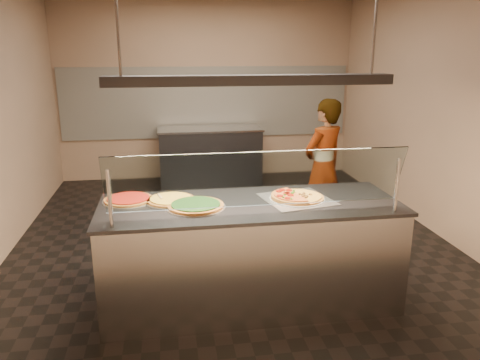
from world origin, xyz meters
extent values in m
cube|color=black|center=(0.00, 0.00, -0.01)|extent=(5.00, 6.00, 0.02)
cube|color=tan|center=(0.00, 3.01, 1.50)|extent=(5.00, 0.02, 3.00)
cube|color=tan|center=(0.00, -3.01, 1.50)|extent=(5.00, 0.02, 3.00)
cube|color=tan|center=(2.51, 0.00, 1.50)|extent=(0.02, 6.00, 3.00)
cube|color=silver|center=(0.00, 2.98, 1.30)|extent=(4.90, 0.02, 1.20)
cube|color=#B7B7BC|center=(-0.04, -1.39, 0.45)|extent=(2.50, 0.90, 0.90)
cube|color=#36363B|center=(-0.04, -1.39, 0.92)|extent=(2.54, 0.94, 0.03)
cylinder|color=#B7B7BC|center=(-1.14, -1.79, 1.15)|extent=(0.03, 0.03, 0.44)
cylinder|color=#B7B7BC|center=(1.06, -1.79, 1.15)|extent=(0.03, 0.03, 0.44)
cube|color=white|center=(-0.04, -1.73, 1.23)|extent=(2.30, 0.18, 0.47)
cube|color=silver|center=(0.38, -1.35, 0.93)|extent=(0.64, 0.64, 0.01)
cylinder|color=silver|center=(0.38, -1.35, 0.94)|extent=(0.48, 0.48, 0.01)
cylinder|color=#680B03|center=(0.33, -1.25, 0.99)|extent=(0.06, 0.06, 0.01)
cylinder|color=#680B03|center=(0.27, -1.23, 0.99)|extent=(0.06, 0.06, 0.01)
cylinder|color=#680B03|center=(0.24, -1.27, 0.99)|extent=(0.06, 0.06, 0.01)
cylinder|color=#680B03|center=(0.29, -1.33, 0.99)|extent=(0.06, 0.06, 0.01)
cylinder|color=#680B03|center=(0.28, -1.34, 0.99)|extent=(0.06, 0.06, 0.01)
cylinder|color=#680B03|center=(0.21, -1.40, 0.99)|extent=(0.06, 0.06, 0.01)
cylinder|color=#680B03|center=(0.31, -1.39, 0.99)|extent=(0.06, 0.06, 0.01)
cylinder|color=#680B03|center=(0.26, -1.47, 0.99)|extent=(0.06, 0.06, 0.01)
cube|color=#19590F|center=(0.37, -1.27, 0.99)|extent=(0.02, 0.02, 0.01)
cube|color=#19590F|center=(0.36, -1.31, 0.99)|extent=(0.02, 0.02, 0.01)
cube|color=#19590F|center=(0.34, -1.33, 0.99)|extent=(0.02, 0.02, 0.01)
cube|color=#19590F|center=(0.34, -1.35, 0.99)|extent=(0.02, 0.02, 0.01)
cube|color=#19590F|center=(0.26, -1.38, 0.99)|extent=(0.02, 0.02, 0.01)
cube|color=#19590F|center=(0.23, -1.44, 0.99)|extent=(0.02, 0.02, 0.01)
cube|color=#19590F|center=(0.29, -1.50, 0.99)|extent=(0.02, 0.01, 0.01)
sphere|color=#513014|center=(0.40, -1.45, 0.97)|extent=(0.03, 0.03, 0.03)
sphere|color=#513014|center=(0.43, -1.43, 0.97)|extent=(0.03, 0.03, 0.03)
sphere|color=#513014|center=(0.41, -1.39, 0.97)|extent=(0.03, 0.03, 0.03)
sphere|color=#513014|center=(0.45, -1.40, 0.97)|extent=(0.03, 0.03, 0.03)
sphere|color=#513014|center=(0.43, -1.37, 0.97)|extent=(0.03, 0.03, 0.03)
sphere|color=#513014|center=(0.49, -1.35, 0.97)|extent=(0.03, 0.03, 0.03)
sphere|color=#513014|center=(0.43, -1.34, 0.97)|extent=(0.03, 0.03, 0.03)
sphere|color=#513014|center=(0.45, -1.32, 0.97)|extent=(0.03, 0.03, 0.03)
sphere|color=#513014|center=(0.40, -1.33, 0.97)|extent=(0.03, 0.03, 0.03)
cylinder|color=silver|center=(-0.50, -1.43, 0.93)|extent=(0.49, 0.49, 0.01)
cylinder|color=brown|center=(-0.50, -1.43, 0.95)|extent=(0.46, 0.46, 0.02)
cylinder|color=black|center=(-0.50, -1.43, 0.96)|extent=(0.40, 0.40, 0.01)
cylinder|color=silver|center=(-0.70, -1.23, 0.93)|extent=(0.44, 0.44, 0.01)
cylinder|color=brown|center=(-0.70, -1.23, 0.94)|extent=(0.41, 0.41, 0.02)
cylinder|color=gold|center=(-0.70, -1.23, 0.96)|extent=(0.36, 0.36, 0.01)
cylinder|color=silver|center=(-1.07, -1.16, 0.93)|extent=(0.44, 0.44, 0.01)
cylinder|color=brown|center=(-1.07, -1.16, 0.94)|extent=(0.41, 0.41, 0.02)
cylinder|color=maroon|center=(-1.07, -1.16, 0.96)|extent=(0.36, 0.36, 0.01)
cube|color=#B7B7BC|center=(-0.68, -1.28, 0.96)|extent=(0.15, 0.14, 0.00)
cylinder|color=tan|center=(-0.79, -1.19, 0.96)|extent=(0.05, 0.14, 0.02)
cube|color=#36363B|center=(-0.01, 2.55, 0.45)|extent=(1.66, 0.70, 0.90)
cube|color=#B7B7BC|center=(-0.01, 2.55, 0.92)|extent=(1.70, 0.74, 0.03)
imported|color=black|center=(1.13, 0.16, 0.82)|extent=(0.71, 0.63, 1.63)
cube|color=#36363B|center=(-0.04, -1.39, 1.95)|extent=(2.30, 0.18, 0.08)
cylinder|color=#B7B7BC|center=(-1.04, -1.39, 2.50)|extent=(0.02, 0.02, 1.01)
cylinder|color=#B7B7BC|center=(0.96, -1.39, 2.50)|extent=(0.02, 0.02, 1.01)
camera|label=1|loc=(-0.71, -5.08, 2.19)|focal=35.00mm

